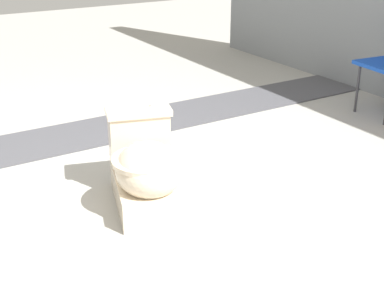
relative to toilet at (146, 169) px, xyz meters
The scene contains 3 objects.
ground_plane 0.22m from the toilet, 145.24° to the right, with size 14.00×14.00×0.00m, color #A8A59E.
gravel_strip 1.29m from the toilet, 157.96° to the left, with size 0.56×8.00×0.01m, color #4C4C51.
toilet is the anchor object (origin of this frame).
Camera 1 is at (2.43, -1.14, 1.49)m, focal length 50.00 mm.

